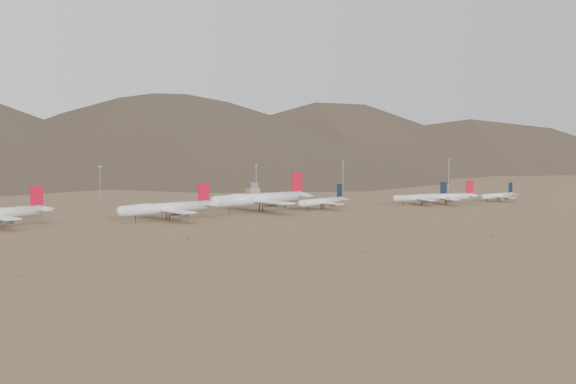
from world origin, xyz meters
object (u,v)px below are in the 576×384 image
widebody_east (260,199)px  narrowbody_b (422,198)px  control_tower (253,192)px  widebody_centre (167,208)px  narrowbody_a (323,201)px

widebody_east → narrowbody_b: size_ratio=1.70×
narrowbody_b → control_tower: 121.49m
widebody_centre → narrowbody_a: 107.09m
widebody_centre → narrowbody_a: size_ratio=1.46×
widebody_centre → widebody_east: size_ratio=0.85×
control_tower → widebody_east: bearing=-112.3°
widebody_centre → control_tower: (98.51, 98.42, -1.35)m
narrowbody_b → widebody_centre: bearing=-169.6°
narrowbody_b → narrowbody_a: bearing=-176.0°
widebody_centre → narrowbody_b: (179.49, 7.87, -1.88)m
widebody_east → control_tower: size_ratio=6.31×
widebody_east → narrowbody_a: 41.23m
widebody_east → narrowbody_b: widebody_east is taller
control_tower → narrowbody_a: bearing=-84.8°
widebody_east → narrowbody_b: 114.44m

